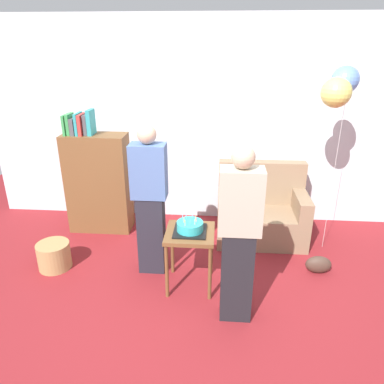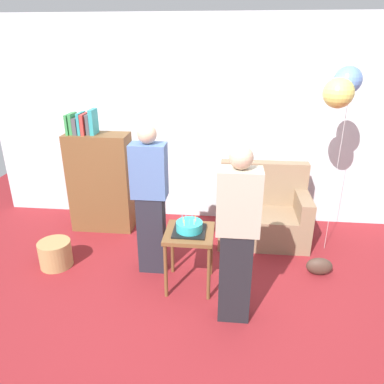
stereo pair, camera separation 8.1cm
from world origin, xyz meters
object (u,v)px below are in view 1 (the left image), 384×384
wicker_basket (54,256)px  couch (261,213)px  birthday_cake (190,227)px  person_blowing_candles (150,201)px  balloon_bunch (340,87)px  bookshelf (98,181)px  side_table (190,240)px  handbag (318,265)px  person_holding_cake (239,237)px

wicker_basket → couch: bearing=20.7°
birthday_cake → person_blowing_candles: (-0.44, 0.26, 0.15)m
couch → wicker_basket: (-2.36, -0.89, -0.19)m
birthday_cake → balloon_bunch: size_ratio=0.15×
bookshelf → balloon_bunch: balloon_bunch is taller
side_table → person_blowing_candles: person_blowing_candles is taller
handbag → bookshelf: bearing=162.7°
couch → wicker_basket: couch is taller
side_table → bookshelf: bearing=138.2°
couch → birthday_cake: 1.40m
wicker_basket → handbag: (2.93, 0.13, -0.05)m
birthday_cake → handbag: (1.39, 0.33, -0.58)m
birthday_cake → handbag: birthday_cake is taller
birthday_cake → person_holding_cake: 0.64m
person_blowing_candles → wicker_basket: bearing=165.8°
bookshelf → birthday_cake: bookshelf is taller
couch → birthday_cake: (-0.82, -1.09, 0.34)m
side_table → wicker_basket: bearing=172.7°
birthday_cake → balloon_bunch: (1.50, 0.88, 1.24)m
birthday_cake → wicker_basket: bearing=172.7°
person_holding_cake → wicker_basket: bearing=5.9°
bookshelf → side_table: size_ratio=2.55×
couch → person_holding_cake: 1.63m
bookshelf → person_blowing_candles: 1.26m
balloon_bunch → birthday_cake: bearing=-149.7°
wicker_basket → balloon_bunch: size_ratio=0.17×
side_table → balloon_bunch: balloon_bunch is taller
wicker_basket → balloon_bunch: 3.59m
bookshelf → birthday_cake: size_ratio=5.02×
person_holding_cake → person_blowing_candles: bearing=-14.1°
couch → bookshelf: size_ratio=0.69×
person_holding_cake → balloon_bunch: (1.05, 1.30, 1.09)m
person_blowing_candles → wicker_basket: person_blowing_candles is taller
couch → balloon_bunch: bearing=-17.2°
bookshelf → balloon_bunch: size_ratio=0.75×
person_blowing_candles → person_holding_cake: (0.89, -0.68, 0.00)m
bookshelf → wicker_basket: (-0.24, -0.97, -0.53)m
balloon_bunch → couch: bearing=162.8°
bookshelf → wicker_basket: bookshelf is taller
couch → wicker_basket: 2.53m
couch → bookshelf: bookshelf is taller
birthday_cake → couch: bearing=53.1°
handbag → balloon_bunch: bearing=78.5°
bookshelf → person_holding_cake: 2.37m
person_holding_cake → couch: bearing=-80.4°
person_blowing_candles → person_holding_cake: 1.12m
person_blowing_candles → balloon_bunch: balloon_bunch is taller
side_table → wicker_basket: size_ratio=1.75×
person_holding_cake → wicker_basket: 2.20m
wicker_basket → handbag: size_ratio=1.29×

